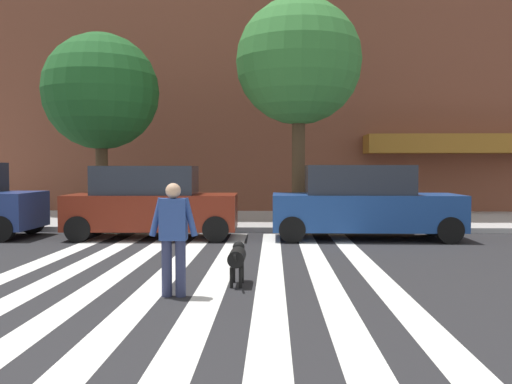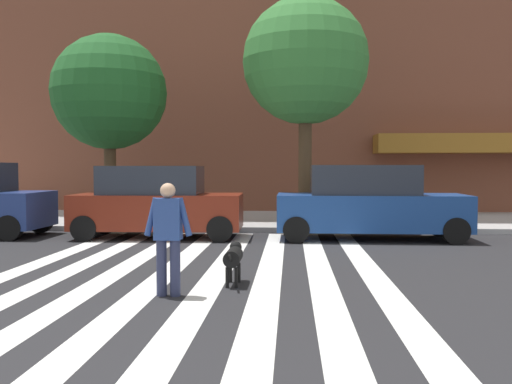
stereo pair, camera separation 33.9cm
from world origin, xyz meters
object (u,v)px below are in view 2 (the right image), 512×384
parked_car_behind_first (157,203)px  dog_on_leash (234,257)px  pedestrian_dog_walker (168,232)px  street_tree_middle (305,62)px  parked_car_third_in_line (369,204)px  street_tree_nearest (109,93)px

parked_car_behind_first → dog_on_leash: bearing=-65.1°
pedestrian_dog_walker → street_tree_middle: bearing=75.9°
parked_car_third_in_line → pedestrian_dog_walker: (-3.78, -6.53, -0.00)m
parked_car_behind_first → dog_on_leash: size_ratio=4.50×
parked_car_third_in_line → street_tree_middle: 4.89m
parked_car_behind_first → street_tree_middle: street_tree_middle is taller
street_tree_middle → pedestrian_dog_walker: 9.89m
street_tree_middle → dog_on_leash: bearing=-99.5°
street_tree_nearest → parked_car_behind_first: bearing=-50.9°
parked_car_behind_first → dog_on_leash: parked_car_behind_first is taller
pedestrian_dog_walker → dog_on_leash: size_ratio=1.66×
parked_car_third_in_line → dog_on_leash: parked_car_third_in_line is taller
street_tree_nearest → street_tree_middle: bearing=-3.6°
street_tree_middle → pedestrian_dog_walker: size_ratio=4.12×
pedestrian_dog_walker → dog_on_leash: 1.29m
parked_car_behind_first → pedestrian_dog_walker: 6.77m
dog_on_leash → street_tree_middle: bearing=80.5°
parked_car_behind_first → street_tree_nearest: (-2.12, 2.60, 3.26)m
dog_on_leash → street_tree_nearest: bearing=119.8°
street_tree_nearest → street_tree_middle: (6.09, -0.39, 0.80)m
street_tree_nearest → pedestrian_dog_walker: 10.45m
parked_car_behind_first → pedestrian_dog_walker: parked_car_behind_first is taller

